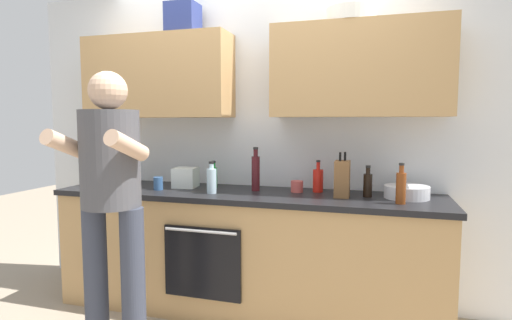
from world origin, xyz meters
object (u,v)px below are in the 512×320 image
bottle_vinegar (401,187)px  bottle_wine (256,172)px  bottle_soy (368,184)px  bottle_water (212,180)px  bottle_oil (135,168)px  grocery_bag_produce (186,178)px  mixing_bowl (407,192)px  person_standing (111,191)px  cup_ceramic (297,186)px  cup_tea (158,183)px  bottle_soda (214,176)px  bottle_hotsauce (318,180)px  knife_block (342,179)px

bottle_vinegar → bottle_wine: 1.04m
bottle_soy → bottle_water: bottle_water is taller
bottle_oil → grocery_bag_produce: (0.44, 0.02, -0.06)m
bottle_wine → bottle_oil: bearing=-179.0°
mixing_bowl → bottle_wine: bearing=-179.9°
person_standing → grocery_bag_produce: 0.89m
person_standing → cup_ceramic: 1.31m
person_standing → cup_ceramic: (0.93, 0.92, -0.07)m
grocery_bag_produce → bottle_water: bearing=-33.0°
mixing_bowl → person_standing: bearing=-152.2°
bottle_oil → cup_ceramic: bottle_oil is taller
cup_tea → grocery_bag_produce: (0.14, 0.17, 0.03)m
bottle_soda → mixing_bowl: size_ratio=0.72×
bottle_vinegar → bottle_soda: bearing=169.6°
bottle_hotsauce → cup_ceramic: size_ratio=2.61×
bottle_hotsauce → bottle_water: (-0.73, -0.28, 0.01)m
person_standing → cup_tea: 0.72m
bottle_wine → knife_block: (0.64, -0.07, -0.02)m
bottle_vinegar → mixing_bowl: (0.05, 0.21, -0.07)m
cup_tea → grocery_bag_produce: bearing=50.4°
mixing_bowl → knife_block: (-0.42, -0.08, 0.08)m
bottle_hotsauce → bottle_water: bottle_hotsauce is taller
bottle_hotsauce → bottle_wine: size_ratio=0.71×
bottle_soda → bottle_vinegar: 1.39m
bottle_soy → mixing_bowl: bottle_soy is taller
person_standing → bottle_water: bearing=63.2°
bottle_hotsauce → knife_block: size_ratio=0.76×
bottle_hotsauce → cup_tea: 1.20m
person_standing → bottle_soy: bearing=31.0°
bottle_wine → grocery_bag_produce: bearing=-180.0°
bottle_water → bottle_wine: (0.27, 0.20, 0.04)m
cup_tea → bottle_water: bearing=-3.0°
bottle_hotsauce → bottle_oil: (-1.47, -0.10, 0.05)m
bottle_soda → bottle_oil: size_ratio=0.66×
grocery_bag_produce → knife_block: bearing=-3.4°
bottle_hotsauce → bottle_oil: 1.48m
cup_ceramic → grocery_bag_produce: size_ratio=0.51×
bottle_soy → cup_tea: bottle_soy is taller
person_standing → mixing_bowl: (1.69, 0.89, -0.07)m
person_standing → knife_block: (1.26, 0.81, 0.01)m
cup_ceramic → bottle_hotsauce: bearing=19.4°
bottle_hotsauce → cup_ceramic: bearing=-160.6°
cup_tea → cup_ceramic: bearing=11.2°
bottle_hotsauce → mixing_bowl: bearing=-7.4°
bottle_soy → knife_block: 0.18m
person_standing → grocery_bag_produce: bearing=87.2°
bottle_vinegar → cup_tea: 1.74m
bottle_water → mixing_bowl: bottle_water is taller
bottle_soy → bottle_vinegar: size_ratio=0.84×
cup_tea → mixing_bowl: bearing=5.6°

